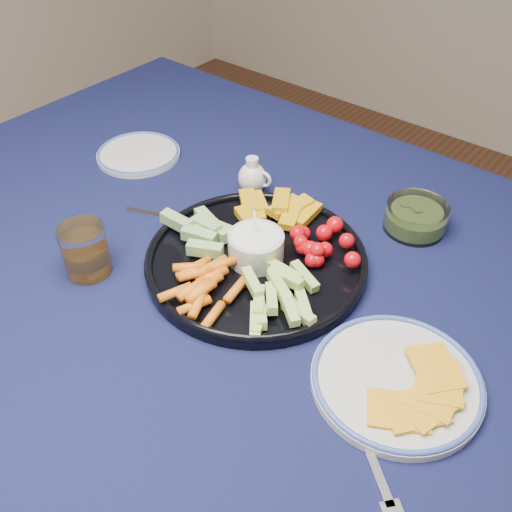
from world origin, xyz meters
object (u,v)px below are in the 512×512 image
Objects in this scene: pickle_bowl at (416,218)px; cheese_plate at (397,379)px; creamer_pitcher at (253,178)px; dining_table at (277,313)px; crudite_platter at (254,256)px; juice_tumbler at (86,253)px; side_plate_extra at (138,154)px.

cheese_plate is (0.14, -0.33, -0.01)m from pickle_bowl.
cheese_plate is at bearing -27.78° from creamer_pitcher.
dining_table is at bearing -113.54° from pickle_bowl.
crudite_platter is 0.22m from creamer_pitcher.
dining_table is at bearing 36.36° from juice_tumbler.
creamer_pitcher is at bearing 10.28° from side_plate_extra.
creamer_pitcher reaches higher than side_plate_extra.
cheese_plate is at bearing 12.83° from juice_tumbler.
creamer_pitcher is 0.70× the size of pickle_bowl.
pickle_bowl is at bearing 66.46° from dining_table.
cheese_plate reaches higher than dining_table.
pickle_bowl is (0.11, 0.26, 0.11)m from dining_table.
pickle_bowl is (0.30, 0.10, -0.01)m from creamer_pitcher.
crudite_platter reaches higher than juice_tumbler.
juice_tumbler is at bearing -129.40° from pickle_bowl.
creamer_pitcher is (-0.19, 0.16, 0.12)m from dining_table.
dining_table is at bearing 3.83° from crudite_platter.
crudite_platter is at bearing -176.17° from dining_table.
creamer_pitcher is 0.43× the size of side_plate_extra.
juice_tumbler is (-0.51, -0.12, 0.03)m from cheese_plate.
cheese_plate is (0.26, -0.07, 0.10)m from dining_table.
dining_table is 7.15× the size of cheese_plate.
cheese_plate is at bearing -12.47° from crudite_platter.
dining_table is 0.28m from creamer_pitcher.
crudite_platter is 4.80× the size of creamer_pitcher.
dining_table is 9.38× the size of side_plate_extra.
juice_tumbler reaches higher than dining_table.
juice_tumbler reaches higher than pickle_bowl.
crudite_platter is at bearing -121.45° from pickle_bowl.
crudite_platter is 0.31m from cheese_plate.
side_plate_extra is at bearing 125.33° from juice_tumbler.
juice_tumbler reaches higher than side_plate_extra.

